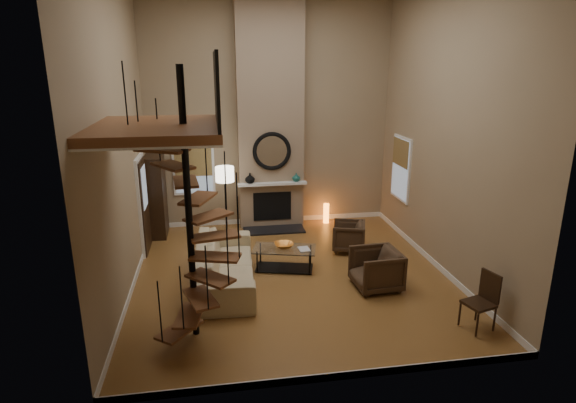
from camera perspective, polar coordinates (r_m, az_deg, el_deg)
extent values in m
cube|color=#A97336|center=(9.43, 0.39, -8.90)|extent=(6.00, 6.50, 0.01)
cube|color=#9B8564|center=(11.80, -2.25, 10.26)|extent=(6.00, 0.02, 5.50)
cube|color=#9B8564|center=(5.49, 6.12, 2.71)|extent=(6.00, 0.02, 5.50)
cube|color=#9B8564|center=(8.63, -19.76, 6.93)|extent=(0.02, 6.50, 5.50)
cube|color=#9B8564|center=(9.57, 18.61, 7.91)|extent=(0.02, 6.50, 5.50)
cube|color=white|center=(12.38, -2.11, -2.22)|extent=(6.00, 0.02, 0.12)
cube|color=white|center=(6.68, 5.34, -20.29)|extent=(6.00, 0.02, 0.12)
cube|color=white|center=(9.42, -18.09, -9.37)|extent=(0.02, 6.50, 0.12)
cube|color=white|center=(10.29, 17.17, -7.03)|extent=(0.02, 6.50, 0.12)
cube|color=#8F765D|center=(11.61, -2.14, 10.15)|extent=(1.60, 0.38, 5.50)
cube|color=black|center=(11.77, -1.70, -3.45)|extent=(1.50, 0.60, 0.04)
cube|color=black|center=(11.87, -1.90, -0.57)|extent=(0.95, 0.02, 0.72)
cube|color=white|center=(11.63, -1.88, 2.14)|extent=(1.70, 0.18, 0.06)
torus|color=black|center=(11.51, -1.96, 6.07)|extent=(0.94, 0.10, 0.94)
cylinder|color=white|center=(11.52, -1.96, 6.08)|extent=(0.80, 0.01, 0.80)
imported|color=black|center=(11.57, -4.62, 2.81)|extent=(0.24, 0.24, 0.25)
imported|color=#195950|center=(11.72, 1.00, 2.95)|extent=(0.20, 0.20, 0.21)
cube|color=white|center=(11.88, -11.33, 4.37)|extent=(1.02, 0.04, 1.52)
cube|color=#8C9EB2|center=(11.86, -11.34, 4.35)|extent=(0.90, 0.01, 1.40)
cube|color=olive|center=(11.80, -11.40, 5.33)|extent=(0.90, 0.01, 0.98)
cube|color=white|center=(11.55, 13.48, 3.88)|extent=(0.04, 1.02, 1.52)
cube|color=#8C9EB2|center=(11.54, 13.36, 3.88)|extent=(0.01, 0.90, 1.40)
cube|color=olive|center=(11.46, 13.42, 5.75)|extent=(0.01, 0.90, 0.63)
cube|color=white|center=(10.74, -17.10, -0.40)|extent=(0.06, 1.05, 2.16)
cube|color=black|center=(10.74, -16.90, -0.52)|extent=(0.05, 0.90, 2.05)
cube|color=#8C9EB2|center=(10.62, -16.93, 1.68)|extent=(0.01, 0.60, 0.90)
cube|color=brown|center=(6.69, -15.53, 8.46)|extent=(1.70, 2.20, 0.12)
cube|color=white|center=(6.70, -15.48, 7.83)|extent=(1.70, 2.20, 0.03)
cube|color=black|center=(6.60, -8.61, 13.40)|extent=(0.04, 2.20, 0.94)
cylinder|color=black|center=(6.91, -11.90, -1.01)|extent=(0.10, 0.10, 4.02)
cube|color=brown|center=(7.39, -12.93, -14.81)|extent=(0.71, 0.78, 0.04)
cylinder|color=black|center=(6.93, -15.19, -12.74)|extent=(0.02, 0.02, 0.94)
cube|color=brown|center=(7.18, -11.80, -13.30)|extent=(0.46, 0.77, 0.04)
cylinder|color=black|center=(6.65, -12.70, -11.31)|extent=(0.02, 0.02, 0.94)
cube|color=brown|center=(7.06, -10.49, -11.37)|extent=(0.55, 0.79, 0.04)
cylinder|color=black|center=(6.54, -9.76, -9.09)|extent=(0.02, 0.02, 0.94)
cube|color=brown|center=(7.02, -9.37, -9.09)|extent=(0.75, 0.74, 0.04)
cylinder|color=black|center=(6.60, -7.29, -6.24)|extent=(0.02, 0.02, 0.94)
cube|color=brown|center=(7.05, -8.76, -6.63)|extent=(0.79, 0.53, 0.04)
cylinder|color=black|center=(6.80, -6.00, -3.17)|extent=(0.02, 0.02, 0.94)
cube|color=brown|center=(7.12, -8.82, -4.15)|extent=(0.77, 0.48, 0.04)
cylinder|color=black|center=(7.04, -6.14, -0.22)|extent=(0.02, 0.02, 0.94)
cube|color=brown|center=(7.18, -9.54, -1.80)|extent=(0.77, 0.72, 0.04)
cylinder|color=black|center=(7.27, -7.55, 2.39)|extent=(0.02, 0.02, 0.94)
cube|color=brown|center=(7.20, -10.76, 0.37)|extent=(0.58, 0.79, 0.04)
cylinder|color=black|center=(7.41, -9.86, 4.62)|extent=(0.02, 0.02, 0.94)
cube|color=brown|center=(7.17, -12.25, 2.36)|extent=(0.41, 0.75, 0.04)
cylinder|color=black|center=(7.42, -12.64, 6.53)|extent=(0.02, 0.02, 0.94)
cube|color=brown|center=(7.06, -13.72, 4.22)|extent=(0.68, 0.79, 0.04)
cylinder|color=black|center=(7.29, -15.41, 8.24)|extent=(0.02, 0.02, 0.94)
cube|color=brown|center=(6.90, -14.92, 6.04)|extent=(0.80, 0.64, 0.04)
cylinder|color=black|center=(7.04, -17.69, 9.90)|extent=(0.02, 0.02, 0.94)
cube|color=brown|center=(6.69, -15.57, 7.95)|extent=(0.72, 0.34, 0.04)
cylinder|color=black|center=(6.69, -19.01, 11.72)|extent=(0.02, 0.02, 0.94)
cube|color=black|center=(11.66, -15.62, 0.54)|extent=(0.42, 0.89, 1.98)
imported|color=#C9B68B|center=(9.07, -7.71, -7.36)|extent=(1.17, 2.73, 0.79)
imported|color=#422E1E|center=(10.51, 7.66, -4.17)|extent=(0.88, 0.86, 0.64)
imported|color=#422E1E|center=(9.01, 11.03, -8.00)|extent=(0.89, 0.87, 0.76)
cube|color=silver|center=(9.52, -0.45, -5.73)|extent=(1.36, 0.91, 0.02)
cube|color=black|center=(9.68, -0.45, -8.00)|extent=(1.23, 0.79, 0.02)
cylinder|color=black|center=(9.47, -3.74, -7.34)|extent=(0.04, 0.04, 0.46)
cylinder|color=black|center=(9.37, 2.61, -7.59)|extent=(0.04, 0.04, 0.46)
cylinder|color=black|center=(9.86, -3.34, -6.31)|extent=(0.04, 0.04, 0.46)
cylinder|color=black|center=(9.77, 2.74, -6.53)|extent=(0.04, 0.04, 0.46)
imported|color=orange|center=(9.54, -0.50, -5.29)|extent=(0.38, 0.38, 0.09)
imported|color=gray|center=(9.43, 1.80, -5.81)|extent=(0.23, 0.30, 0.03)
cylinder|color=black|center=(11.44, -7.35, -4.22)|extent=(0.39, 0.39, 0.03)
cylinder|color=black|center=(11.18, -7.50, -0.46)|extent=(0.04, 0.04, 1.67)
cylinder|color=#F2E5C6|center=(10.99, -7.64, 3.28)|extent=(0.43, 0.43, 0.34)
cylinder|color=orange|center=(12.31, 4.62, -1.45)|extent=(0.15, 0.15, 0.52)
cube|color=black|center=(8.06, 21.98, -11.38)|extent=(0.49, 0.49, 0.05)
cube|color=black|center=(8.09, 23.20, -9.37)|extent=(0.14, 0.38, 0.47)
cylinder|color=black|center=(7.94, 21.84, -13.69)|extent=(0.04, 0.04, 0.38)
cylinder|color=black|center=(8.19, 23.62, -12.96)|extent=(0.04, 0.04, 0.38)
cylinder|color=black|center=(8.15, 19.98, -12.65)|extent=(0.04, 0.04, 0.38)
cylinder|color=black|center=(8.39, 21.78, -11.99)|extent=(0.04, 0.04, 0.38)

